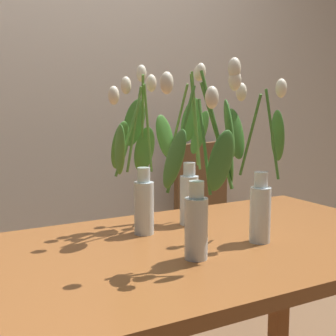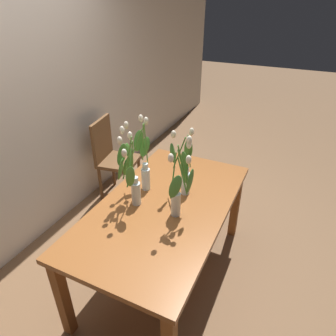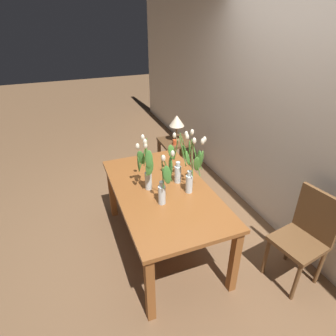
{
  "view_description": "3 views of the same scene",
  "coord_description": "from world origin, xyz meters",
  "views": [
    {
      "loc": [
        -0.85,
        -1.32,
        1.22
      ],
      "look_at": [
        -0.09,
        -0.0,
        0.99
      ],
      "focal_mm": 54.2,
      "sensor_mm": 36.0,
      "label": 1
    },
    {
      "loc": [
        -1.59,
        -0.79,
        2.09
      ],
      "look_at": [
        0.08,
        0.01,
        1.01
      ],
      "focal_mm": 32.01,
      "sensor_mm": 36.0,
      "label": 2
    },
    {
      "loc": [
        2.16,
        -0.79,
        2.28
      ],
      "look_at": [
        -0.06,
        0.08,
        0.94
      ],
      "focal_mm": 30.21,
      "sensor_mm": 36.0,
      "label": 3
    }
  ],
  "objects": [
    {
      "name": "dining_chair",
      "position": [
        0.83,
        1.06,
        0.52
      ],
      "size": [
        0.46,
        0.46,
        0.93
      ],
      "color": "brown",
      "rests_on": "ground"
    },
    {
      "name": "tulip_vase_0",
      "position": [
        -0.08,
        0.22,
        0.97
      ],
      "size": [
        0.21,
        0.22,
        0.58
      ],
      "color": "silver",
      "rests_on": "dining_table"
    },
    {
      "name": "room_wall_rear",
      "position": [
        0.0,
        1.37,
        1.35
      ],
      "size": [
        9.0,
        0.1,
        2.7
      ],
      "primitive_type": "cube",
      "color": "silver",
      "rests_on": "ground"
    },
    {
      "name": "tulip_vase_3",
      "position": [
        0.14,
        0.25,
        0.96
      ],
      "size": [
        0.2,
        0.19,
        0.59
      ],
      "color": "silver",
      "rests_on": "dining_table"
    },
    {
      "name": "tulip_vase_1",
      "position": [
        0.21,
        -0.07,
        0.93
      ],
      "size": [
        0.19,
        0.16,
        0.52
      ],
      "color": "silver",
      "rests_on": "dining_table"
    },
    {
      "name": "tulip_vase_2",
      "position": [
        -0.05,
        -0.14,
        0.97
      ],
      "size": [
        0.26,
        0.15,
        0.58
      ],
      "color": "silver",
      "rests_on": "dining_table"
    },
    {
      "name": "dining_table",
      "position": [
        0.0,
        0.0,
        0.65
      ],
      "size": [
        1.6,
        0.9,
        0.74
      ],
      "color": "brown",
      "rests_on": "ground"
    }
  ]
}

